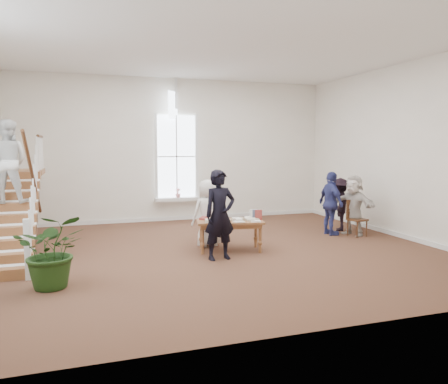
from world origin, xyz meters
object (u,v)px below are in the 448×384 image
object	(u,v)px
library_table	(231,224)
woman_cluster_b	(340,204)
person_yellow	(214,210)
elderly_woman	(208,213)
woman_cluster_a	(331,203)
police_officer	(220,215)
side_chair	(355,216)
floor_plant	(53,251)
woman_cluster_c	(354,205)

from	to	relation	value
library_table	woman_cluster_b	size ratio (longest dim) A/B	1.09
person_yellow	woman_cluster_b	size ratio (longest dim) A/B	1.04
elderly_woman	woman_cluster_a	xyz separation A→B (m)	(3.51, 0.26, 0.05)
police_officer	person_yellow	world-z (taller)	police_officer
woman_cluster_b	side_chair	distance (m)	0.79
elderly_woman	police_officer	bearing A→B (deg)	75.81
police_officer	floor_plant	bearing A→B (deg)	-173.18
elderly_woman	woman_cluster_a	bearing A→B (deg)	174.56
floor_plant	side_chair	xyz separation A→B (m)	(7.38, 2.10, -0.10)
elderly_woman	person_yellow	bearing A→B (deg)	-130.58
woman_cluster_b	library_table	bearing A→B (deg)	-38.66
library_table	woman_cluster_c	size ratio (longest dim) A/B	1.00
person_yellow	woman_cluster_a	distance (m)	3.22
library_table	police_officer	world-z (taller)	police_officer
library_table	woman_cluster_c	xyz separation A→B (m)	(3.71, 0.66, 0.18)
side_chair	woman_cluster_c	bearing A→B (deg)	71.14
person_yellow	floor_plant	bearing A→B (deg)	31.45
floor_plant	person_yellow	bearing A→B (deg)	36.17
person_yellow	woman_cluster_a	world-z (taller)	woman_cluster_a
woman_cluster_a	side_chair	distance (m)	0.71
side_chair	woman_cluster_b	bearing A→B (deg)	77.98
elderly_woman	woman_cluster_a	world-z (taller)	woman_cluster_a
police_officer	woman_cluster_a	size ratio (longest dim) A/B	1.11
library_table	side_chair	bearing A→B (deg)	20.69
elderly_woman	person_yellow	size ratio (longest dim) A/B	1.03
elderly_woman	floor_plant	world-z (taller)	elderly_woman
library_table	elderly_woman	bearing A→B (deg)	133.62
floor_plant	police_officer	bearing A→B (deg)	15.59
elderly_woman	side_chair	xyz separation A→B (m)	(4.06, -0.05, -0.26)
elderly_woman	woman_cluster_b	world-z (taller)	elderly_woman
library_table	woman_cluster_c	distance (m)	3.77
woman_cluster_a	woman_cluster_b	world-z (taller)	woman_cluster_a
woman_cluster_a	person_yellow	bearing A→B (deg)	83.77
library_table	floor_plant	distance (m)	4.00
elderly_woman	woman_cluster_c	size ratio (longest dim) A/B	0.99
elderly_woman	side_chair	size ratio (longest dim) A/B	1.66
woman_cluster_a	side_chair	world-z (taller)	woman_cluster_a
police_officer	floor_plant	xyz separation A→B (m)	(-3.22, -0.90, -0.31)
police_officer	elderly_woman	bearing A→B (deg)	76.66
woman_cluster_b	woman_cluster_c	xyz separation A→B (m)	(0.00, -0.65, 0.07)
person_yellow	side_chair	size ratio (longest dim) A/B	1.61
woman_cluster_b	floor_plant	distance (m)	7.93
police_officer	woman_cluster_b	world-z (taller)	police_officer
person_yellow	floor_plant	xyz separation A→B (m)	(-3.62, -2.65, -0.14)
woman_cluster_a	woman_cluster_b	distance (m)	0.73
woman_cluster_c	elderly_woman	bearing A→B (deg)	-106.26
elderly_woman	person_yellow	distance (m)	0.58
woman_cluster_c	side_chair	world-z (taller)	woman_cluster_c
police_officer	person_yellow	size ratio (longest dim) A/B	1.22
side_chair	person_yellow	bearing A→B (deg)	160.79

